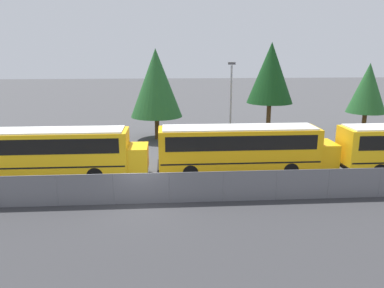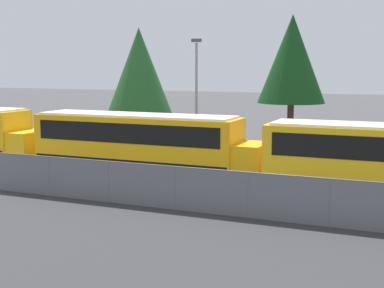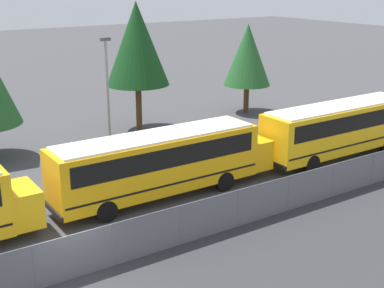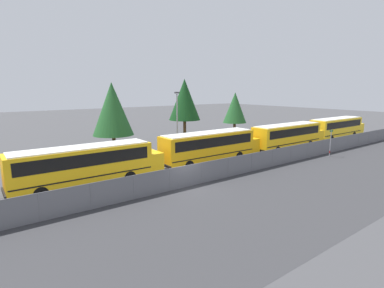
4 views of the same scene
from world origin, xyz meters
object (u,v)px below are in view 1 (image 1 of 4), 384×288
at_px(light_pole, 231,102).
at_px(tree_0, 368,88).
at_px(school_bus_3, 242,146).
at_px(tree_1, 271,73).
at_px(tree_2, 156,83).
at_px(school_bus_2, 49,150).

height_order(light_pole, tree_0, light_pole).
bearing_deg(school_bus_3, tree_1, 66.85).
bearing_deg(school_bus_3, light_pole, 87.37).
relative_size(school_bus_3, tree_1, 1.34).
bearing_deg(light_pole, tree_2, 144.92).
xyz_separation_m(school_bus_2, tree_1, (18.16, 12.06, 4.26)).
relative_size(school_bus_2, tree_1, 1.34).
xyz_separation_m(tree_0, tree_1, (-9.87, 0.37, 1.50)).
xyz_separation_m(school_bus_2, tree_0, (28.03, 11.69, 2.76)).
bearing_deg(tree_2, light_pole, -35.08).
relative_size(light_pole, tree_2, 0.86).
xyz_separation_m(school_bus_2, light_pole, (13.35, 6.87, 2.12)).
relative_size(school_bus_2, tree_0, 1.71).
distance_m(school_bus_2, light_pole, 15.16).
distance_m(school_bus_2, school_bus_3, 13.04).
xyz_separation_m(light_pole, tree_1, (4.81, 5.20, 2.15)).
bearing_deg(tree_2, school_bus_2, -121.29).
xyz_separation_m(school_bus_3, tree_1, (5.12, 11.97, 4.26)).
height_order(school_bus_2, tree_1, tree_1).
distance_m(tree_0, tree_2, 21.12).
distance_m(school_bus_3, light_pole, 7.11).
distance_m(light_pole, tree_0, 15.47).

